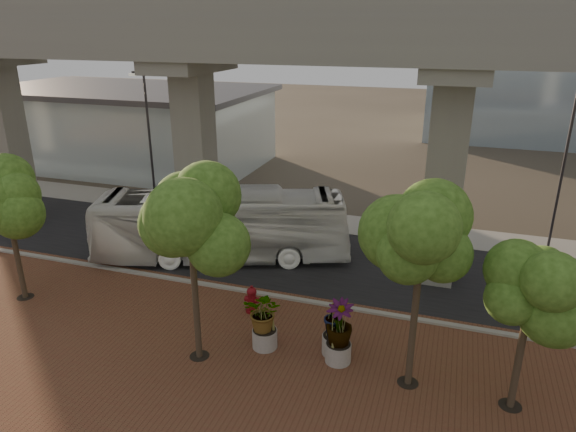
% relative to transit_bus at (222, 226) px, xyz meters
% --- Properties ---
extents(ground, '(160.00, 160.00, 0.00)m').
position_rel_transit_bus_xyz_m(ground, '(4.24, -0.98, -1.74)').
color(ground, '#3D372D').
rests_on(ground, ground).
extents(brick_plaza, '(70.00, 13.00, 0.06)m').
position_rel_transit_bus_xyz_m(brick_plaza, '(4.24, -8.98, -1.71)').
color(brick_plaza, brown).
rests_on(brick_plaza, ground).
extents(asphalt_road, '(90.00, 8.00, 0.04)m').
position_rel_transit_bus_xyz_m(asphalt_road, '(4.24, 1.02, -1.72)').
color(asphalt_road, black).
rests_on(asphalt_road, ground).
extents(curb_strip, '(70.00, 0.25, 0.16)m').
position_rel_transit_bus_xyz_m(curb_strip, '(4.24, -2.98, -1.66)').
color(curb_strip, gray).
rests_on(curb_strip, ground).
extents(far_sidewalk, '(90.00, 3.00, 0.06)m').
position_rel_transit_bus_xyz_m(far_sidewalk, '(4.24, 6.52, -1.71)').
color(far_sidewalk, gray).
rests_on(far_sidewalk, ground).
extents(transit_viaduct, '(72.00, 5.60, 12.40)m').
position_rel_transit_bus_xyz_m(transit_viaduct, '(4.24, 1.02, 5.55)').
color(transit_viaduct, gray).
rests_on(transit_viaduct, ground).
extents(station_pavilion, '(23.00, 13.00, 6.30)m').
position_rel_transit_bus_xyz_m(station_pavilion, '(-15.76, 15.02, 1.48)').
color(station_pavilion, silver).
rests_on(station_pavilion, ground).
extents(transit_bus, '(12.76, 6.91, 3.48)m').
position_rel_transit_bus_xyz_m(transit_bus, '(0.00, 0.00, 0.00)').
color(transit_bus, white).
rests_on(transit_bus, ground).
extents(fire_hydrant, '(0.58, 0.52, 1.16)m').
position_rel_transit_bus_xyz_m(fire_hydrant, '(3.36, -4.41, -1.12)').
color(fire_hydrant, maroon).
rests_on(fire_hydrant, ground).
extents(planter_front, '(2.02, 2.02, 2.22)m').
position_rel_transit_bus_xyz_m(planter_front, '(4.74, -6.55, -0.33)').
color(planter_front, gray).
rests_on(planter_front, ground).
extents(planter_right, '(2.21, 2.21, 2.36)m').
position_rel_transit_bus_xyz_m(planter_right, '(7.45, -6.54, -0.25)').
color(planter_right, '#AEA99D').
rests_on(planter_right, ground).
extents(planter_left, '(2.06, 2.06, 2.27)m').
position_rel_transit_bus_xyz_m(planter_left, '(7.24, -6.11, -0.30)').
color(planter_left, '#9B968C').
rests_on(planter_left, ground).
extents(street_tree_far_west, '(3.36, 3.36, 5.77)m').
position_rel_transit_bus_xyz_m(street_tree_far_west, '(-6.37, -6.42, 2.54)').
color(street_tree_far_west, '#4F3C2D').
rests_on(street_tree_far_west, ground).
extents(street_tree_near_west, '(3.75, 3.75, 6.57)m').
position_rel_transit_bus_xyz_m(street_tree_near_west, '(2.74, -7.81, 3.15)').
color(street_tree_near_west, '#4F3C2D').
rests_on(street_tree_near_west, ground).
extents(street_tree_near_east, '(3.88, 3.88, 6.81)m').
position_rel_transit_bus_xyz_m(street_tree_near_east, '(9.90, -6.95, 3.34)').
color(street_tree_near_east, '#4F3C2D').
rests_on(street_tree_near_east, ground).
extents(street_tree_far_east, '(3.15, 3.15, 5.37)m').
position_rel_transit_bus_xyz_m(street_tree_far_east, '(13.01, -7.05, 2.23)').
color(street_tree_far_east, '#4F3C2D').
rests_on(street_tree_far_east, ground).
extents(streetlamp_west, '(0.42, 1.24, 8.57)m').
position_rel_transit_bus_xyz_m(streetlamp_west, '(-7.37, 5.41, 3.26)').
color(streetlamp_west, '#2A2A2E').
rests_on(streetlamp_west, ground).
extents(streetlamp_east, '(0.40, 1.18, 8.15)m').
position_rel_transit_bus_xyz_m(streetlamp_east, '(15.70, 6.24, 3.02)').
color(streetlamp_east, '#29282D').
rests_on(streetlamp_east, ground).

